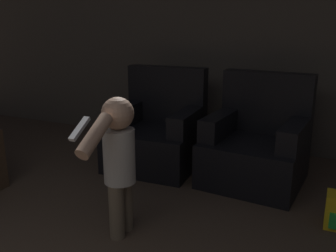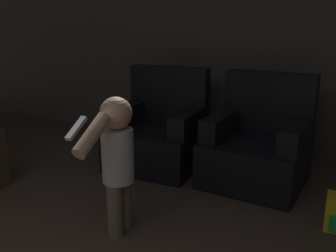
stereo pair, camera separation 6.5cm
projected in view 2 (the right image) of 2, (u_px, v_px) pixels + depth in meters
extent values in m
cube|color=#51493F|center=(226.00, 30.00, 4.06)|extent=(8.40, 0.05, 2.60)
cube|color=black|center=(157.00, 147.00, 3.68)|extent=(0.84, 0.82, 0.39)
cube|color=black|center=(170.00, 94.00, 3.84)|extent=(0.82, 0.18, 0.56)
cube|color=black|center=(127.00, 115.00, 3.73)|extent=(0.18, 0.64, 0.20)
cube|color=black|center=(188.00, 122.00, 3.48)|extent=(0.18, 0.64, 0.20)
cube|color=black|center=(255.00, 162.00, 3.29)|extent=(0.89, 0.87, 0.39)
cube|color=black|center=(269.00, 103.00, 3.42)|extent=(0.83, 0.24, 0.56)
cube|color=black|center=(221.00, 125.00, 3.37)|extent=(0.22, 0.65, 0.20)
cube|color=black|center=(296.00, 136.00, 3.05)|extent=(0.22, 0.65, 0.20)
cylinder|color=brown|center=(115.00, 211.00, 2.46)|extent=(0.10, 0.10, 0.38)
cylinder|color=brown|center=(124.00, 203.00, 2.56)|extent=(0.10, 0.10, 0.38)
cylinder|color=#B7B2A8|center=(118.00, 156.00, 2.41)|extent=(0.21, 0.21, 0.36)
sphere|color=tan|center=(116.00, 113.00, 2.33)|extent=(0.21, 0.21, 0.21)
cylinder|color=tan|center=(128.00, 152.00, 2.53)|extent=(0.08, 0.08, 0.30)
cylinder|color=tan|center=(92.00, 135.00, 2.13)|extent=(0.08, 0.30, 0.22)
cube|color=white|center=(76.00, 128.00, 1.99)|extent=(0.04, 0.16, 0.10)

